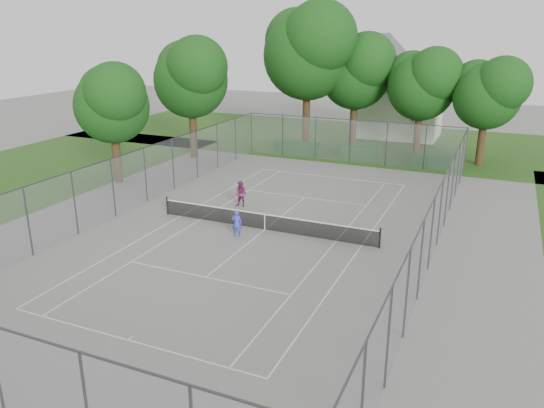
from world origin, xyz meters
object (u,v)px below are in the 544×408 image
at_px(girl_player, 237,223).
at_px(woman_player, 241,194).
at_px(house, 399,96).
at_px(tennis_net, 265,221).

distance_m(girl_player, woman_player, 4.95).
relative_size(house, woman_player, 6.17).
relative_size(tennis_net, house, 1.27).
bearing_deg(tennis_net, house, 87.30).
bearing_deg(house, girl_player, -94.33).
bearing_deg(girl_player, house, -107.53).
distance_m(tennis_net, house, 29.96).
relative_size(girl_player, woman_player, 0.91).
bearing_deg(tennis_net, girl_player, -123.17).
relative_size(house, girl_player, 6.79).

